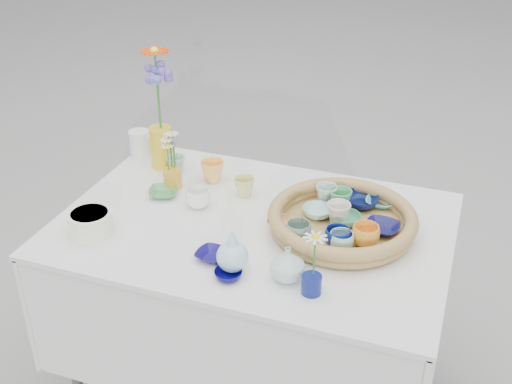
% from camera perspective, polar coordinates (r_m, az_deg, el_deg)
% --- Properties ---
extents(wicker_tray, '(0.47, 0.47, 0.08)m').
position_cam_1_polar(wicker_tray, '(2.05, 7.66, -2.54)').
color(wicker_tray, brown).
rests_on(wicker_tray, display_table).
extents(tray_ceramic_0, '(0.16, 0.16, 0.04)m').
position_cam_1_polar(tray_ceramic_0, '(2.17, 9.29, -0.77)').
color(tray_ceramic_0, '#081242').
rests_on(tray_ceramic_0, wicker_tray).
extents(tray_ceramic_1, '(0.12, 0.12, 0.03)m').
position_cam_1_polar(tray_ceramic_1, '(2.05, 11.13, -3.15)').
color(tray_ceramic_1, '#0F0D44').
rests_on(tray_ceramic_1, wicker_tray).
extents(tray_ceramic_2, '(0.10, 0.10, 0.07)m').
position_cam_1_polar(tray_ceramic_2, '(1.97, 9.71, -3.84)').
color(tray_ceramic_2, orange).
rests_on(tray_ceramic_2, wicker_tray).
extents(tray_ceramic_3, '(0.12, 0.12, 0.03)m').
position_cam_1_polar(tray_ceramic_3, '(2.07, 7.90, -2.40)').
color(tray_ceramic_3, '#4DA97C').
rests_on(tray_ceramic_3, wicker_tray).
extents(tray_ceramic_4, '(0.10, 0.10, 0.06)m').
position_cam_1_polar(tray_ceramic_4, '(1.96, 3.78, -3.56)').
color(tray_ceramic_4, slate).
rests_on(tray_ceramic_4, wicker_tray).
extents(tray_ceramic_5, '(0.11, 0.11, 0.03)m').
position_cam_1_polar(tray_ceramic_5, '(2.10, 5.51, -1.76)').
color(tray_ceramic_5, '#9FD0C2').
rests_on(tray_ceramic_5, wicker_tray).
extents(tray_ceramic_6, '(0.09, 0.09, 0.07)m').
position_cam_1_polar(tray_ceramic_6, '(2.16, 6.26, -0.26)').
color(tray_ceramic_6, silver).
rests_on(tray_ceramic_6, wicker_tray).
extents(tray_ceramic_7, '(0.09, 0.09, 0.07)m').
position_cam_1_polar(tray_ceramic_7, '(2.06, 7.33, -1.93)').
color(tray_ceramic_7, beige).
rests_on(tray_ceramic_7, wicker_tray).
extents(tray_ceramic_8, '(0.10, 0.10, 0.02)m').
position_cam_1_polar(tray_ceramic_8, '(2.19, 10.98, -0.86)').
color(tray_ceramic_8, '#6DC3D9').
rests_on(tray_ceramic_8, wicker_tray).
extents(tray_ceramic_9, '(0.10, 0.10, 0.06)m').
position_cam_1_polar(tray_ceramic_9, '(1.95, 7.26, -4.08)').
color(tray_ceramic_9, navy).
rests_on(tray_ceramic_9, wicker_tray).
extents(tray_ceramic_10, '(0.10, 0.10, 0.03)m').
position_cam_1_polar(tray_ceramic_10, '(2.03, 2.20, -2.85)').
color(tray_ceramic_10, '#F2BF6B').
rests_on(tray_ceramic_10, wicker_tray).
extents(tray_ceramic_11, '(0.10, 0.10, 0.06)m').
position_cam_1_polar(tray_ceramic_11, '(1.93, 7.59, -4.38)').
color(tray_ceramic_11, '#9CD0BB').
rests_on(tray_ceramic_11, wicker_tray).
extents(tray_ceramic_12, '(0.08, 0.08, 0.07)m').
position_cam_1_polar(tray_ceramic_12, '(2.14, 7.49, -0.69)').
color(tray_ceramic_12, '#49A462').
rests_on(tray_ceramic_12, wicker_tray).
extents(loose_ceramic_0, '(0.11, 0.11, 0.08)m').
position_cam_1_polar(loose_ceramic_0, '(2.33, -3.90, 1.86)').
color(loose_ceramic_0, '#FFB94E').
rests_on(loose_ceramic_0, display_table).
extents(loose_ceramic_1, '(0.09, 0.09, 0.07)m').
position_cam_1_polar(loose_ceramic_1, '(2.24, -1.04, 0.48)').
color(loose_ceramic_1, '#D5CF73').
rests_on(loose_ceramic_1, display_table).
extents(loose_ceramic_2, '(0.13, 0.13, 0.03)m').
position_cam_1_polar(loose_ceramic_2, '(2.27, -8.23, -0.04)').
color(loose_ceramic_2, '#459453').
rests_on(loose_ceramic_2, display_table).
extents(loose_ceramic_3, '(0.09, 0.09, 0.07)m').
position_cam_1_polar(loose_ceramic_3, '(2.18, -5.18, -0.54)').
color(loose_ceramic_3, white).
rests_on(loose_ceramic_3, display_table).
extents(loose_ceramic_4, '(0.11, 0.11, 0.02)m').
position_cam_1_polar(loose_ceramic_4, '(1.93, -3.94, -5.62)').
color(loose_ceramic_4, '#130C5A').
rests_on(loose_ceramic_4, display_table).
extents(loose_ceramic_5, '(0.08, 0.08, 0.06)m').
position_cam_1_polar(loose_ceramic_5, '(2.41, -7.13, 2.45)').
color(loose_ceramic_5, '#99C7B4').
rests_on(loose_ceramic_5, display_table).
extents(loose_ceramic_6, '(0.10, 0.10, 0.03)m').
position_cam_1_polar(loose_ceramic_6, '(1.84, -2.48, -7.34)').
color(loose_ceramic_6, '#090655').
rests_on(loose_ceramic_6, display_table).
extents(fluted_bowl, '(0.17, 0.17, 0.07)m').
position_cam_1_polar(fluted_bowl, '(2.09, -14.49, -2.66)').
color(fluted_bowl, silver).
rests_on(fluted_bowl, display_table).
extents(bud_vase_paleblue, '(0.11, 0.11, 0.14)m').
position_cam_1_polar(bud_vase_paleblue, '(1.84, -2.12, -5.13)').
color(bud_vase_paleblue, '#ADD0E5').
rests_on(bud_vase_paleblue, display_table).
extents(bud_vase_seafoam, '(0.10, 0.10, 0.11)m').
position_cam_1_polar(bud_vase_seafoam, '(1.82, 2.81, -6.38)').
color(bud_vase_seafoam, '#ABCFC7').
rests_on(bud_vase_seafoam, display_table).
extents(bud_vase_cobalt, '(0.07, 0.07, 0.06)m').
position_cam_1_polar(bud_vase_cobalt, '(1.79, 4.96, -8.18)').
color(bud_vase_cobalt, navy).
rests_on(bud_vase_cobalt, display_table).
extents(single_daisy, '(0.08, 0.08, 0.14)m').
position_cam_1_polar(single_daisy, '(1.74, 5.21, -5.68)').
color(single_daisy, white).
rests_on(single_daisy, bud_vase_cobalt).
extents(tall_vase_yellow, '(0.09, 0.09, 0.16)m').
position_cam_1_polar(tall_vase_yellow, '(2.44, -8.41, 3.95)').
color(tall_vase_yellow, gold).
rests_on(tall_vase_yellow, display_table).
extents(gerbera, '(0.15, 0.15, 0.31)m').
position_cam_1_polar(gerbera, '(2.36, -8.75, 8.95)').
color(gerbera, '#F54000').
rests_on(gerbera, tall_vase_yellow).
extents(hydrangea, '(0.10, 0.10, 0.29)m').
position_cam_1_polar(hydrangea, '(2.37, -8.60, 7.92)').
color(hydrangea, '#5559C6').
rests_on(hydrangea, tall_vase_yellow).
extents(white_pitcher, '(0.13, 0.11, 0.11)m').
position_cam_1_polar(white_pitcher, '(2.54, -10.29, 4.23)').
color(white_pitcher, silver).
rests_on(white_pitcher, display_table).
extents(daisy_cup, '(0.07, 0.07, 0.07)m').
position_cam_1_polar(daisy_cup, '(2.31, -7.42, 1.20)').
color(daisy_cup, orange).
rests_on(daisy_cup, display_table).
extents(daisy_posy, '(0.08, 0.08, 0.14)m').
position_cam_1_polar(daisy_posy, '(2.27, -7.54, 3.68)').
color(daisy_posy, white).
rests_on(daisy_posy, daisy_cup).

